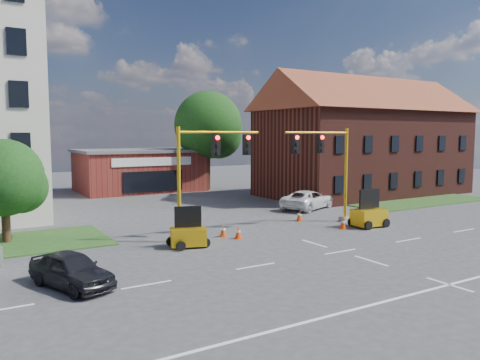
{
  "coord_description": "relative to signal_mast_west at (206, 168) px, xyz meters",
  "views": [
    {
      "loc": [
        -15.94,
        -16.87,
        5.73
      ],
      "look_at": [
        0.2,
        10.0,
        2.73
      ],
      "focal_mm": 35.0,
      "sensor_mm": 36.0,
      "label": 1
    }
  ],
  "objects": [
    {
      "name": "cone_b",
      "position": [
        1.47,
        -0.94,
        -3.58
      ],
      "size": [
        0.4,
        0.4,
        0.7
      ],
      "color": "#E6410C",
      "rests_on": "ground"
    },
    {
      "name": "cone_a",
      "position": [
        1.03,
        -0.03,
        -3.58
      ],
      "size": [
        0.4,
        0.4,
        0.7
      ],
      "color": "#E6410C",
      "rests_on": "ground"
    },
    {
      "name": "trailer_west",
      "position": [
        -1.69,
        -1.2,
        -3.29
      ],
      "size": [
        2.05,
        1.67,
        2.02
      ],
      "rotation": [
        0.0,
        0.0,
        -0.31
      ],
      "color": "gold",
      "rests_on": "ground"
    },
    {
      "name": "signal_mast_west",
      "position": [
        0.0,
        0.0,
        0.0
      ],
      "size": [
        5.3,
        0.6,
        6.2
      ],
      "color": "gray",
      "rests_on": "ground"
    },
    {
      "name": "brick_shop",
      "position": [
        4.36,
        23.99,
        -1.76
      ],
      "size": [
        12.4,
        8.4,
        4.3
      ],
      "color": "maroon",
      "rests_on": "ground"
    },
    {
      "name": "signal_mast_east",
      "position": [
        8.71,
        0.0,
        0.0
      ],
      "size": [
        5.3,
        0.6,
        6.2
      ],
      "color": "gray",
      "rests_on": "ground"
    },
    {
      "name": "cone_c",
      "position": [
        8.4,
        -1.86,
        -3.58
      ],
      "size": [
        0.4,
        0.4,
        0.7
      ],
      "color": "#E6410C",
      "rests_on": "ground"
    },
    {
      "name": "grass_verge_ne",
      "position": [
        22.36,
        3.0,
        -3.88
      ],
      "size": [
        14.0,
        4.0,
        0.08
      ],
      "primitive_type": "cube",
      "color": "#25481B",
      "rests_on": "ground"
    },
    {
      "name": "trailer_east",
      "position": [
        10.28,
        -2.19,
        -3.21
      ],
      "size": [
        2.07,
        1.44,
        2.28
      ],
      "rotation": [
        0.0,
        0.0,
        -0.06
      ],
      "color": "gold",
      "rests_on": "ground"
    },
    {
      "name": "ground",
      "position": [
        4.36,
        -6.0,
        -3.92
      ],
      "size": [
        120.0,
        120.0,
        0.0
      ],
      "primitive_type": "plane",
      "color": "#3F3F41",
      "rests_on": "ground"
    },
    {
      "name": "townhouse_row",
      "position": [
        22.36,
        10.0,
        2.01
      ],
      "size": [
        21.0,
        11.0,
        11.5
      ],
      "color": "#4E1E17",
      "rests_on": "ground"
    },
    {
      "name": "sedan_dark",
      "position": [
        -8.17,
        -4.8,
        -3.24
      ],
      "size": [
        2.93,
        4.31,
        1.36
      ],
      "primitive_type": "imported",
      "rotation": [
        0.0,
        0.0,
        0.37
      ],
      "color": "black",
      "rests_on": "ground"
    },
    {
      "name": "pickup_white",
      "position": [
        11.57,
        5.39,
        -3.19
      ],
      "size": [
        5.74,
        4.19,
        1.45
      ],
      "primitive_type": "imported",
      "rotation": [
        0.0,
        0.0,
        1.96
      ],
      "color": "white",
      "rests_on": "ground"
    },
    {
      "name": "tree_large",
      "position": [
        11.22,
        21.08,
        2.6
      ],
      "size": [
        7.43,
        7.07,
        10.35
      ],
      "color": "#3C2815",
      "rests_on": "ground"
    },
    {
      "name": "cone_d",
      "position": [
        7.75,
        1.6,
        -3.58
      ],
      "size": [
        0.4,
        0.4,
        0.7
      ],
      "color": "#E6410C",
      "rests_on": "ground"
    },
    {
      "name": "tree_nw_front",
      "position": [
        -9.44,
        4.58,
        -0.56
      ],
      "size": [
        4.29,
        4.09,
        5.56
      ],
      "color": "#3C2815",
      "rests_on": "ground"
    },
    {
      "name": "lane_markings",
      "position": [
        4.36,
        -9.0,
        -3.91
      ],
      "size": [
        60.0,
        36.0,
        0.01
      ],
      "primitive_type": null,
      "color": "white",
      "rests_on": "ground"
    }
  ]
}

